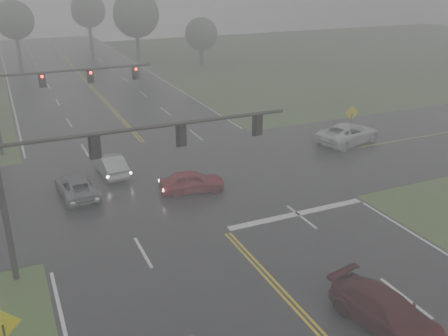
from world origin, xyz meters
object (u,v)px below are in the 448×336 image
sedan_maroon (384,327)px  signal_gantry_far (46,89)px  car_grey (78,196)px  signal_gantry_near (101,160)px  sedan_red (192,192)px  sedan_silver (112,174)px  pickup_white (347,143)px

sedan_maroon → signal_gantry_far: (-9.06, 26.64, 4.61)m
car_grey → signal_gantry_near: signal_gantry_near is taller
car_grey → sedan_red: bearing=157.3°
sedan_silver → car_grey: 3.65m
sedan_silver → signal_gantry_near: 11.61m
sedan_maroon → sedan_silver: 20.48m
sedan_maroon → pickup_white: (12.19, 18.31, 0.00)m
sedan_maroon → car_grey: 19.10m
sedan_maroon → signal_gantry_far: size_ratio=0.41×
sedan_silver → signal_gantry_near: size_ratio=0.31×
sedan_red → signal_gantry_near: bearing=138.9°
sedan_maroon → sedan_red: 14.87m
sedan_silver → signal_gantry_near: (-2.31, -10.25, 4.95)m
signal_gantry_near → pickup_white: bearing=23.6°
sedan_red → signal_gantry_far: 14.50m
car_grey → signal_gantry_far: signal_gantry_far is taller
sedan_maroon → car_grey: bearing=106.5°
car_grey → signal_gantry_far: (-0.29, 9.68, 4.61)m
sedan_red → pickup_white: pickup_white is taller
sedan_red → sedan_silver: sedan_red is taller
sedan_red → sedan_silver: 6.21m
pickup_white → signal_gantry_near: size_ratio=0.42×
sedan_maroon → sedan_silver: sedan_maroon is taller
sedan_silver → pickup_white: 18.40m
sedan_silver → car_grey: sedan_silver is taller
pickup_white → signal_gantry_near: bearing=98.3°
sedan_maroon → sedan_silver: size_ratio=1.16×
sedan_silver → signal_gantry_far: signal_gantry_far is taller
sedan_maroon → signal_gantry_far: bearing=98.0°
sedan_maroon → car_grey: size_ratio=1.09×
sedan_red → signal_gantry_far: size_ratio=0.34×
signal_gantry_near → sedan_red: bearing=41.1°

